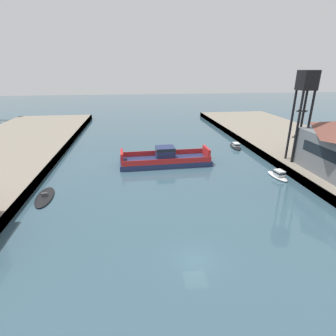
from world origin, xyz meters
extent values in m
plane|color=#385666|center=(0.00, 0.00, 0.00)|extent=(400.00, 400.00, 0.00)
cube|color=#4C4742|center=(-22.99, 20.00, 0.79)|extent=(0.30, 140.00, 1.58)
cube|color=#4C4742|center=(22.99, 20.00, 0.79)|extent=(0.30, 140.00, 1.58)
cube|color=navy|center=(0.40, 30.54, 0.55)|extent=(19.24, 6.96, 1.10)
cube|color=red|center=(0.29, 33.62, 1.65)|extent=(18.26, 0.76, 1.10)
cube|color=red|center=(0.51, 27.45, 1.65)|extent=(18.26, 0.76, 1.10)
cube|color=navy|center=(0.40, 30.54, 2.48)|extent=(3.93, 3.59, 2.76)
cube|color=black|center=(0.40, 30.54, 3.51)|extent=(3.97, 3.64, 0.60)
cube|color=red|center=(9.41, 30.85, 2.20)|extent=(0.66, 4.42, 2.20)
cube|color=red|center=(-8.61, 30.22, 2.20)|extent=(0.66, 4.42, 2.20)
ellipsoid|color=white|center=(20.45, 20.67, 0.22)|extent=(2.52, 5.59, 0.44)
cube|color=silver|center=(20.50, 20.27, 0.98)|extent=(1.56, 2.03, 1.08)
cube|color=black|center=(20.50, 20.27, 1.11)|extent=(1.60, 2.09, 0.32)
ellipsoid|color=black|center=(-20.33, 17.37, 0.19)|extent=(3.14, 7.55, 0.37)
cube|color=#4C4C51|center=(-20.33, 17.37, 0.62)|extent=(0.92, 0.47, 0.50)
ellipsoid|color=black|center=(19.95, 40.92, 0.26)|extent=(2.45, 6.41, 0.53)
cube|color=silver|center=(19.92, 40.45, 0.95)|extent=(1.57, 2.29, 0.84)
cube|color=black|center=(19.92, 40.45, 1.05)|extent=(1.62, 2.36, 0.25)
cube|color=black|center=(25.55, 14.90, 5.86)|extent=(0.08, 14.19, 1.93)
cylinder|color=black|center=(25.20, 26.48, 8.47)|extent=(0.44, 0.44, 13.78)
cylinder|color=black|center=(27.44, 26.48, 8.47)|extent=(0.44, 0.44, 13.78)
cylinder|color=black|center=(25.20, 24.24, 8.47)|extent=(0.44, 0.44, 13.78)
cylinder|color=black|center=(27.44, 24.24, 8.47)|extent=(0.44, 0.44, 13.78)
cube|color=black|center=(26.32, 25.36, 6.41)|extent=(2.24, 0.20, 0.20)
cube|color=black|center=(26.32, 25.36, 6.41)|extent=(0.20, 2.24, 0.20)
cube|color=black|center=(26.32, 25.36, 11.50)|extent=(2.24, 0.20, 0.20)
cube|color=black|center=(26.32, 25.36, 11.50)|extent=(0.20, 2.24, 0.20)
cube|color=black|center=(26.32, 25.36, 17.14)|extent=(2.91, 2.91, 3.55)
camera|label=1|loc=(-5.88, -22.09, 19.03)|focal=28.19mm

